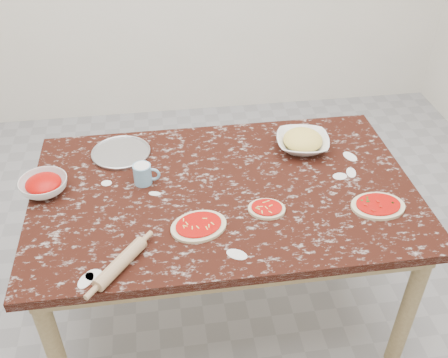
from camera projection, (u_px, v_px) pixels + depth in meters
ground at (224, 303)px, 2.60m from camera, size 4.00×4.00×0.00m
worktable at (224, 203)px, 2.20m from camera, size 1.60×1.00×0.75m
pizza_tray at (121, 153)px, 2.35m from camera, size 0.31×0.31×0.01m
sauce_bowl at (44, 186)px, 2.11m from camera, size 0.21×0.21×0.06m
cheese_bowl at (302, 143)px, 2.37m from camera, size 0.28×0.28×0.06m
flour_mug at (143, 174)px, 2.15m from camera, size 0.11×0.08×0.09m
pizza_left at (199, 226)px, 1.95m from camera, size 0.26×0.22×0.02m
pizza_mid at (267, 209)px, 2.03m from camera, size 0.17×0.15×0.02m
pizza_right at (378, 206)px, 2.05m from camera, size 0.22×0.17×0.02m
rolling_pin at (121, 263)px, 1.78m from camera, size 0.19×0.22×0.05m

